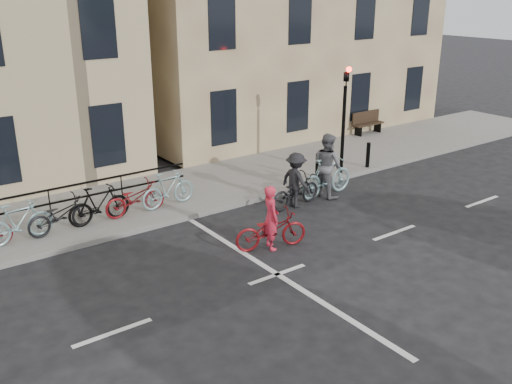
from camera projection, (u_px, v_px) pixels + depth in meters
ground at (277, 274)px, 13.12m from camera, size 120.00×120.00×0.00m
sidewalk at (25, 228)px, 15.45m from camera, size 46.00×4.00×0.15m
traffic_light at (345, 107)px, 19.01m from camera, size 0.18×0.30×3.90m
bollard_east at (317, 167)px, 18.91m from camera, size 0.14×0.14×0.90m
bollard_west at (368, 155)px, 20.24m from camera, size 0.14×0.14×0.90m
bench at (367, 122)px, 24.85m from camera, size 1.60×0.41×0.97m
parked_bikes at (38, 218)px, 14.60m from camera, size 9.35×1.23×1.05m
cyclist_pink at (271, 227)px, 14.26m from camera, size 1.98×1.15×1.67m
cyclist_grey at (327, 171)px, 17.77m from camera, size 2.11×1.01×2.02m
cyclist_dark at (296, 186)px, 16.94m from camera, size 1.94×1.14×1.67m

